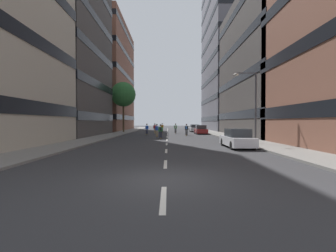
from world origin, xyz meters
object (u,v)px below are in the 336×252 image
streetlamp_right (253,99)px  skater_5 (161,130)px  skater_7 (176,128)px  skater_4 (187,129)px  parked_car_near (238,139)px  skater_6 (163,127)px  skater_2 (156,128)px  skater_3 (148,128)px  skater_0 (156,128)px  street_tree_near (124,95)px  parked_car_mid (195,128)px  parked_car_far (202,130)px  skater_1 (158,130)px

streetlamp_right → skater_5: 11.74m
skater_7 → skater_4: bearing=-77.7°
parked_car_near → skater_6: 28.13m
skater_2 → skater_6: bearing=76.8°
skater_3 → skater_4: bearing=-27.1°
skater_0 → skater_4: size_ratio=1.00×
skater_4 → skater_6: bearing=109.1°
skater_0 → skater_2: (0.16, -1.88, 0.00)m
skater_2 → street_tree_near: bearing=152.6°
street_tree_near → skater_4: (11.40, -9.67, -6.32)m
parked_car_mid → parked_car_far: (0.00, -9.05, 0.00)m
parked_car_near → skater_1: (-7.12, 13.47, 0.29)m
skater_0 → skater_6: (1.33, 3.10, 0.00)m
street_tree_near → skater_7: size_ratio=5.39×
parked_car_mid → skater_2: (-7.89, -7.01, 0.29)m
skater_0 → skater_2: same height
parked_car_near → street_tree_near: 30.00m
street_tree_near → skater_6: (7.46, 1.72, -6.35)m
skater_3 → skater_5: bearing=-74.5°
skater_2 → skater_0: bearing=94.8°
skater_0 → skater_4: same height
parked_car_far → skater_7: size_ratio=2.47×
skater_0 → skater_6: same height
skater_4 → street_tree_near: bearing=139.7°
skater_5 → parked_car_mid: bearing=71.5°
parked_car_mid → skater_4: 13.71m
parked_car_mid → streetlamp_right: 27.07m
parked_car_far → skater_1: bearing=-136.2°
streetlamp_right → parked_car_near: bearing=-129.2°
parked_car_far → skater_6: (-6.72, 7.01, 0.29)m
skater_1 → skater_2: same height
parked_car_mid → skater_4: bearing=-101.7°
skater_3 → skater_4: (6.28, -3.21, 0.03)m
skater_0 → parked_car_mid: bearing=32.5°
skater_0 → skater_6: 3.37m
streetlamp_right → skater_4: bearing=110.1°
parked_car_near → skater_7: size_ratio=2.47×
parked_car_far → skater_4: (-2.77, -4.38, 0.32)m
skater_2 → skater_5: size_ratio=1.00×
streetlamp_right → skater_1: size_ratio=3.65×
skater_6 → parked_car_near: bearing=-76.2°
parked_car_mid → skater_3: 13.65m
skater_5 → skater_7: 12.79m
parked_car_near → skater_7: bearing=100.6°
skater_5 → street_tree_near: bearing=116.1°
parked_car_far → street_tree_near: bearing=159.5°
skater_5 → streetlamp_right: bearing=-40.5°
street_tree_near → skater_1: size_ratio=5.39×
skater_0 → skater_7: size_ratio=1.00×
parked_car_mid → skater_2: size_ratio=2.47×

